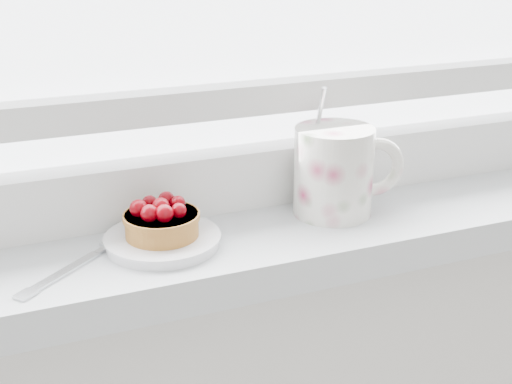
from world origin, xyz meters
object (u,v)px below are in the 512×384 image
saucer (163,241)px  floral_mug (336,169)px  raspberry_tart (161,220)px  fork (86,260)px

saucer → floral_mug: (0.21, 0.01, 0.05)m
raspberry_tart → fork: bearing=-176.4°
raspberry_tart → fork: 0.09m
fork → saucer: bearing=3.8°
raspberry_tart → floral_mug: bearing=3.1°
saucer → raspberry_tart: (-0.00, -0.00, 0.02)m
raspberry_tart → saucer: bearing=28.8°
saucer → fork: bearing=-176.2°
fork → raspberry_tart: bearing=3.6°
raspberry_tart → fork: size_ratio=0.52×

